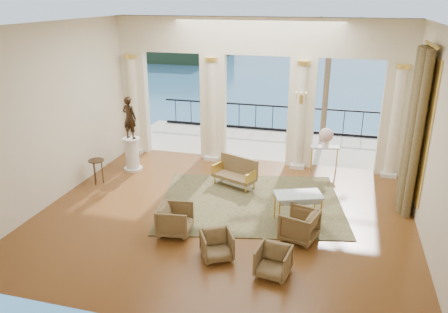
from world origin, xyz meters
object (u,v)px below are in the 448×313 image
(armchair_a, at_px, (217,244))
(armchair_b, at_px, (273,260))
(pedestal, at_px, (132,155))
(settee, at_px, (236,172))
(statue, at_px, (129,118))
(armchair_c, at_px, (299,224))
(armchair_d, at_px, (175,218))
(side_table, at_px, (96,163))
(console_table, at_px, (325,151))
(game_table, at_px, (298,197))

(armchair_a, relative_size, armchair_b, 0.98)
(armchair_b, relative_size, pedestal, 0.62)
(armchair_b, distance_m, pedestal, 6.60)
(settee, xyz_separation_m, statue, (-3.36, 0.33, 1.25))
(armchair_c, xyz_separation_m, armchair_d, (-2.72, -0.47, -0.01))
(armchair_d, xyz_separation_m, side_table, (-3.15, 2.06, 0.24))
(armchair_b, height_order, armchair_d, armchair_d)
(statue, xyz_separation_m, console_table, (5.70, 1.42, -1.00))
(armchair_c, xyz_separation_m, console_table, (0.32, 4.23, 0.28))
(statue, distance_m, side_table, 1.69)
(settee, distance_m, side_table, 3.96)
(armchair_d, bearing_deg, statue, 32.27)
(armchair_b, xyz_separation_m, armchair_d, (-2.38, 0.99, 0.05))
(settee, bearing_deg, side_table, -144.25)
(console_table, bearing_deg, settee, -154.32)
(armchair_b, relative_size, game_table, 0.52)
(armchair_d, relative_size, console_table, 0.84)
(statue, height_order, console_table, statue)
(armchair_b, bearing_deg, armchair_d, 165.67)
(armchair_c, height_order, side_table, armchair_c)
(armchair_a, height_order, pedestal, pedestal)
(game_table, xyz_separation_m, pedestal, (-5.26, 2.07, -0.17))
(settee, height_order, side_table, settee)
(armchair_d, distance_m, console_table, 5.61)
(armchair_b, relative_size, side_table, 0.89)
(game_table, distance_m, statue, 5.74)
(armchair_c, distance_m, pedestal, 6.07)
(armchair_a, relative_size, statue, 0.49)
(armchair_a, bearing_deg, settee, 68.64)
(armchair_c, xyz_separation_m, statue, (-5.38, 2.81, 1.29))
(armchair_d, relative_size, pedestal, 0.72)
(armchair_c, height_order, statue, statue)
(game_table, distance_m, console_table, 3.51)
(armchair_b, bearing_deg, game_table, 92.35)
(armchair_a, xyz_separation_m, game_table, (1.43, 1.92, 0.35))
(side_table, bearing_deg, console_table, 23.11)
(game_table, bearing_deg, side_table, 151.09)
(armchair_a, relative_size, pedestal, 0.61)
(armchair_c, bearing_deg, armchair_d, -64.28)
(statue, bearing_deg, side_table, 80.71)
(statue, height_order, side_table, statue)
(armchair_a, distance_m, armchair_b, 1.23)
(armchair_d, xyz_separation_m, settee, (0.70, 2.95, 0.04))
(statue, bearing_deg, game_table, 171.51)
(side_table, bearing_deg, pedestal, 67.78)
(side_table, bearing_deg, armchair_a, -32.50)
(game_table, height_order, pedestal, pedestal)
(pedestal, bearing_deg, armchair_c, -27.60)
(settee, height_order, statue, statue)
(armchair_b, relative_size, armchair_d, 0.86)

